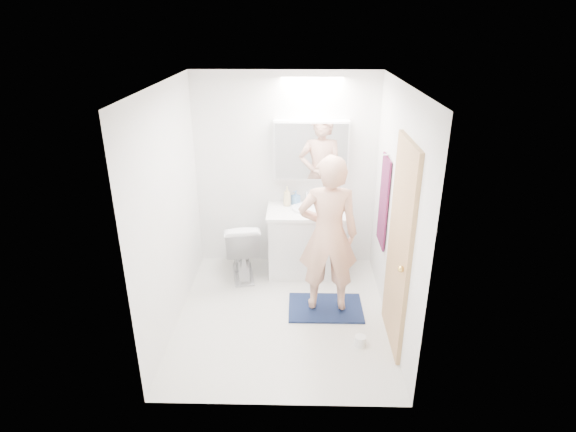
{
  "coord_description": "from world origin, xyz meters",
  "views": [
    {
      "loc": [
        0.15,
        -4.15,
        2.93
      ],
      "look_at": [
        0.05,
        0.25,
        1.05
      ],
      "focal_mm": 28.99,
      "sensor_mm": 36.0,
      "label": 1
    }
  ],
  "objects_px": {
    "vanity_cabinet": "(306,243)",
    "soap_bottle_b": "(296,198)",
    "medicine_cabinet": "(311,150)",
    "toilet_paper_roll": "(360,341)",
    "toilet": "(241,248)",
    "person": "(328,235)",
    "toothbrush_cup": "(325,202)",
    "soap_bottle_a": "(287,196)"
  },
  "relations": [
    {
      "from": "medicine_cabinet",
      "to": "person",
      "type": "xyz_separation_m",
      "value": [
        0.16,
        -1.04,
        -0.61
      ]
    },
    {
      "from": "vanity_cabinet",
      "to": "medicine_cabinet",
      "type": "height_order",
      "value": "medicine_cabinet"
    },
    {
      "from": "person",
      "to": "toilet_paper_roll",
      "type": "distance_m",
      "value": 1.08
    },
    {
      "from": "vanity_cabinet",
      "to": "toothbrush_cup",
      "type": "height_order",
      "value": "toothbrush_cup"
    },
    {
      "from": "medicine_cabinet",
      "to": "toilet",
      "type": "bearing_deg",
      "value": -158.56
    },
    {
      "from": "medicine_cabinet",
      "to": "soap_bottle_b",
      "type": "distance_m",
      "value": 0.62
    },
    {
      "from": "person",
      "to": "vanity_cabinet",
      "type": "bearing_deg",
      "value": -76.35
    },
    {
      "from": "vanity_cabinet",
      "to": "medicine_cabinet",
      "type": "bearing_deg",
      "value": 79.01
    },
    {
      "from": "vanity_cabinet",
      "to": "soap_bottle_a",
      "type": "bearing_deg",
      "value": 148.01
    },
    {
      "from": "vanity_cabinet",
      "to": "soap_bottle_b",
      "type": "xyz_separation_m",
      "value": [
        -0.13,
        0.18,
        0.52
      ]
    },
    {
      "from": "person",
      "to": "toothbrush_cup",
      "type": "bearing_deg",
      "value": -91.45
    },
    {
      "from": "soap_bottle_a",
      "to": "toothbrush_cup",
      "type": "bearing_deg",
      "value": 1.23
    },
    {
      "from": "soap_bottle_a",
      "to": "toothbrush_cup",
      "type": "distance_m",
      "value": 0.47
    },
    {
      "from": "soap_bottle_a",
      "to": "soap_bottle_b",
      "type": "height_order",
      "value": "soap_bottle_a"
    },
    {
      "from": "person",
      "to": "toothbrush_cup",
      "type": "height_order",
      "value": "person"
    },
    {
      "from": "toilet_paper_roll",
      "to": "person",
      "type": "bearing_deg",
      "value": 116.61
    },
    {
      "from": "medicine_cabinet",
      "to": "toilet_paper_roll",
      "type": "distance_m",
      "value": 2.24
    },
    {
      "from": "toilet",
      "to": "soap_bottle_b",
      "type": "height_order",
      "value": "soap_bottle_b"
    },
    {
      "from": "toothbrush_cup",
      "to": "toilet",
      "type": "bearing_deg",
      "value": -164.82
    },
    {
      "from": "medicine_cabinet",
      "to": "person",
      "type": "height_order",
      "value": "medicine_cabinet"
    },
    {
      "from": "person",
      "to": "toilet_paper_roll",
      "type": "xyz_separation_m",
      "value": [
        0.3,
        -0.61,
        -0.84
      ]
    },
    {
      "from": "toilet",
      "to": "soap_bottle_b",
      "type": "relative_size",
      "value": 4.08
    },
    {
      "from": "person",
      "to": "soap_bottle_b",
      "type": "xyz_separation_m",
      "value": [
        -0.34,
        1.01,
        0.02
      ]
    },
    {
      "from": "vanity_cabinet",
      "to": "person",
      "type": "distance_m",
      "value": 0.99
    },
    {
      "from": "medicine_cabinet",
      "to": "vanity_cabinet",
      "type": "bearing_deg",
      "value": -100.99
    },
    {
      "from": "vanity_cabinet",
      "to": "medicine_cabinet",
      "type": "relative_size",
      "value": 1.02
    },
    {
      "from": "medicine_cabinet",
      "to": "toilet",
      "type": "relative_size",
      "value": 1.2
    },
    {
      "from": "toilet",
      "to": "toothbrush_cup",
      "type": "relative_size",
      "value": 7.9
    },
    {
      "from": "person",
      "to": "toilet_paper_roll",
      "type": "height_order",
      "value": "person"
    },
    {
      "from": "medicine_cabinet",
      "to": "toothbrush_cup",
      "type": "relative_size",
      "value": 9.46
    },
    {
      "from": "person",
      "to": "toilet_paper_roll",
      "type": "bearing_deg",
      "value": 116.53
    },
    {
      "from": "toothbrush_cup",
      "to": "person",
      "type": "bearing_deg",
      "value": -91.37
    },
    {
      "from": "vanity_cabinet",
      "to": "toilet",
      "type": "bearing_deg",
      "value": -171.68
    },
    {
      "from": "vanity_cabinet",
      "to": "person",
      "type": "bearing_deg",
      "value": -76.27
    },
    {
      "from": "medicine_cabinet",
      "to": "toilet_paper_roll",
      "type": "bearing_deg",
      "value": -74.2
    },
    {
      "from": "person",
      "to": "soap_bottle_a",
      "type": "relative_size",
      "value": 7.02
    },
    {
      "from": "person",
      "to": "toilet_paper_roll",
      "type": "relative_size",
      "value": 15.39
    },
    {
      "from": "medicine_cabinet",
      "to": "toilet_paper_roll",
      "type": "height_order",
      "value": "medicine_cabinet"
    },
    {
      "from": "soap_bottle_b",
      "to": "toothbrush_cup",
      "type": "bearing_deg",
      "value": -3.16
    },
    {
      "from": "toothbrush_cup",
      "to": "soap_bottle_b",
      "type": "bearing_deg",
      "value": 176.84
    },
    {
      "from": "toilet",
      "to": "toilet_paper_roll",
      "type": "bearing_deg",
      "value": 123.67
    },
    {
      "from": "vanity_cabinet",
      "to": "soap_bottle_b",
      "type": "relative_size",
      "value": 4.99
    }
  ]
}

